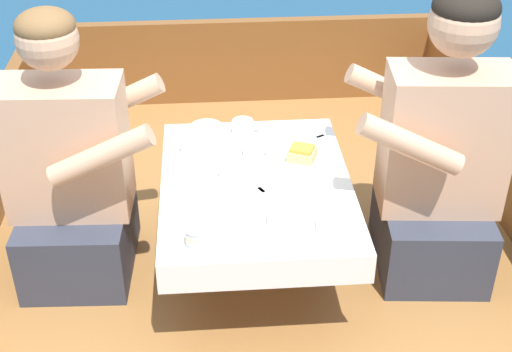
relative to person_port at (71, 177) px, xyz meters
name	(u,v)px	position (x,y,z in m)	size (l,w,h in m)	color
ground_plane	(256,327)	(0.62, -0.08, -0.66)	(60.00, 60.00, 0.00)	navy
boat_deck	(256,300)	(0.62, -0.08, -0.52)	(2.08, 2.86, 0.28)	#9E6B38
bow_coaming	(235,61)	(0.62, 1.32, -0.17)	(1.96, 0.06, 0.43)	brown
cockpit_table	(256,190)	(0.62, -0.06, -0.05)	(0.63, 0.84, 0.37)	#B2B2B7
person_port	(71,177)	(0.00, 0.00, 0.00)	(0.54, 0.46, 0.96)	#333847
person_starboard	(439,163)	(1.23, -0.07, 0.04)	(0.55, 0.48, 1.02)	#333847
plate_sandwich	(302,160)	(0.79, 0.05, 0.00)	(0.22, 0.22, 0.01)	silver
plate_bread	(232,212)	(0.53, -0.24, 0.00)	(0.19, 0.19, 0.01)	silver
sandwich	(302,153)	(0.79, 0.05, 0.02)	(0.11, 0.11, 0.05)	tan
bowl_port_near	(206,130)	(0.46, 0.26, 0.01)	(0.12, 0.12, 0.04)	silver
bowl_starboard_near	(286,218)	(0.69, -0.31, 0.01)	(0.12, 0.12, 0.04)	silver
bowl_center_far	(239,171)	(0.56, -0.03, 0.01)	(0.13, 0.13, 0.04)	silver
bowl_port_far	(339,224)	(0.84, -0.35, 0.01)	(0.13, 0.13, 0.04)	silver
coffee_cup_port	(243,127)	(0.59, 0.27, 0.02)	(0.11, 0.08, 0.05)	silver
coffee_cup_starboard	(191,145)	(0.40, 0.15, 0.02)	(0.10, 0.07, 0.06)	silver
coffee_cup_center	(253,149)	(0.62, 0.10, 0.02)	(0.09, 0.07, 0.06)	silver
tin_can	(196,237)	(0.42, -0.39, 0.02)	(0.07, 0.07, 0.05)	silver
utensil_fork_starboard	(270,197)	(0.66, -0.17, -0.01)	(0.10, 0.16, 0.00)	silver
utensil_knife_starboard	(298,190)	(0.75, -0.13, -0.01)	(0.16, 0.09, 0.00)	silver
utensil_fork_port	(309,140)	(0.83, 0.19, -0.01)	(0.16, 0.10, 0.00)	silver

